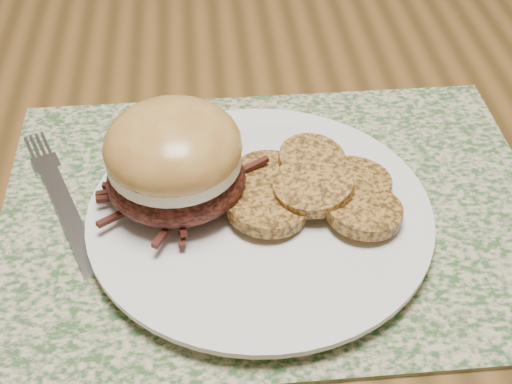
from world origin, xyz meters
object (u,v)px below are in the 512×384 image
(pork_sandwich, at_px, (174,160))
(dinner_plate, at_px, (260,217))
(fork, at_px, (61,197))
(dining_table, at_px, (436,179))

(pork_sandwich, bearing_deg, dinner_plate, -8.56)
(dinner_plate, distance_m, fork, 0.17)
(pork_sandwich, relative_size, fork, 0.67)
(dining_table, distance_m, fork, 0.38)
(dining_table, relative_size, dinner_plate, 5.77)
(dinner_plate, relative_size, fork, 1.41)
(dinner_plate, xyz_separation_m, pork_sandwich, (-0.07, 0.02, 0.05))
(dinner_plate, height_order, pork_sandwich, pork_sandwich)
(pork_sandwich, xyz_separation_m, fork, (-0.10, 0.03, -0.05))
(dinner_plate, relative_size, pork_sandwich, 2.09)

